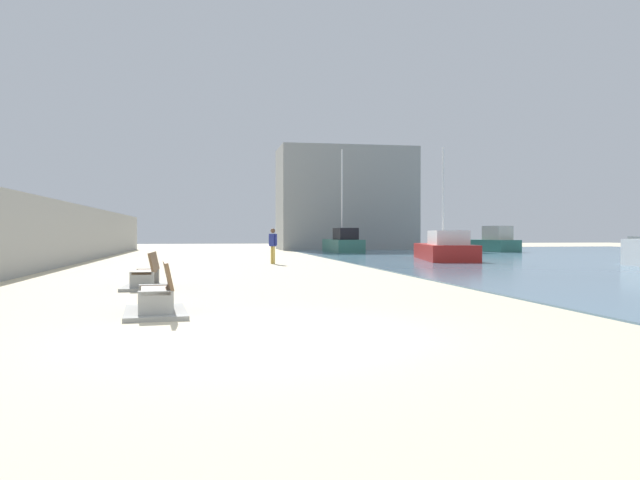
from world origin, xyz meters
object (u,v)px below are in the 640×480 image
at_px(bench_near, 157,302).
at_px(boat_far_left, 343,243).
at_px(bench_far, 146,280).
at_px(boat_far_right, 445,249).
at_px(person_walking, 273,243).
at_px(boat_mid_bay, 493,242).

xyz_separation_m(bench_near, boat_far_left, (11.01, 34.05, 0.51)).
height_order(bench_far, boat_far_right, boat_far_right).
relative_size(bench_near, person_walking, 1.28).
relative_size(boat_far_left, boat_mid_bay, 1.54).
bearing_deg(bench_far, person_walking, 69.44).
height_order(bench_far, person_walking, person_walking).
xyz_separation_m(boat_far_left, boat_mid_bay, (11.95, -0.14, 0.02)).
distance_m(bench_far, boat_far_left, 30.76).
bearing_deg(boat_far_right, boat_mid_bay, 55.54).
bearing_deg(boat_far_left, bench_far, -112.39).
bearing_deg(person_walking, bench_near, -102.51).
bearing_deg(boat_mid_bay, bench_near, -124.10).
relative_size(bench_far, person_walking, 1.24).
distance_m(bench_far, boat_far_right, 20.49).
height_order(person_walking, boat_far_right, boat_far_right).
relative_size(person_walking, boat_far_right, 0.22).
height_order(bench_far, boat_mid_bay, boat_mid_bay).
relative_size(boat_far_right, boat_far_left, 1.01).
distance_m(person_walking, boat_mid_bay, 24.50).
relative_size(bench_near, boat_far_left, 0.28).
xyz_separation_m(person_walking, boat_far_left, (6.95, 15.73, -0.26)).
bearing_deg(bench_near, boat_mid_bay, 55.90).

